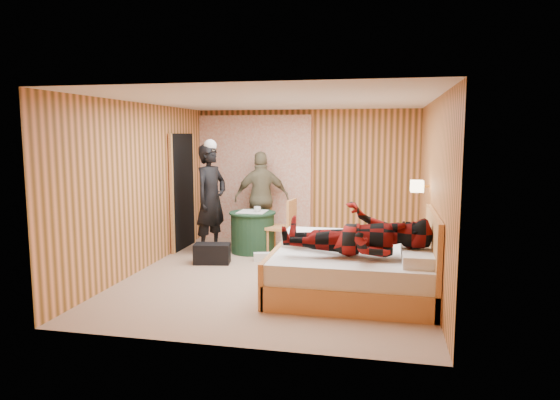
% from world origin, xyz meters
% --- Properties ---
extents(floor, '(4.20, 5.00, 0.01)m').
position_xyz_m(floor, '(0.00, 0.00, 0.00)').
color(floor, tan).
rests_on(floor, ground).
extents(ceiling, '(4.20, 5.00, 0.01)m').
position_xyz_m(ceiling, '(0.00, 0.00, 2.50)').
color(ceiling, white).
rests_on(ceiling, wall_back).
extents(wall_back, '(4.20, 0.02, 2.50)m').
position_xyz_m(wall_back, '(0.00, 2.50, 1.25)').
color(wall_back, '#E98E59').
rests_on(wall_back, floor).
extents(wall_left, '(0.02, 5.00, 2.50)m').
position_xyz_m(wall_left, '(-2.10, 0.00, 1.25)').
color(wall_left, '#E98E59').
rests_on(wall_left, floor).
extents(wall_right, '(0.02, 5.00, 2.50)m').
position_xyz_m(wall_right, '(2.10, 0.00, 1.25)').
color(wall_right, '#E98E59').
rests_on(wall_right, floor).
extents(curtain, '(2.20, 0.08, 2.40)m').
position_xyz_m(curtain, '(-1.00, 2.43, 1.20)').
color(curtain, silver).
rests_on(curtain, floor).
extents(doorway, '(0.06, 0.90, 2.05)m').
position_xyz_m(doorway, '(-2.06, 1.40, 1.02)').
color(doorway, black).
rests_on(doorway, floor).
extents(wall_lamp, '(0.26, 0.24, 0.16)m').
position_xyz_m(wall_lamp, '(1.92, 0.45, 1.30)').
color(wall_lamp, gold).
rests_on(wall_lamp, wall_right).
extents(bed, '(2.02, 1.59, 1.10)m').
position_xyz_m(bed, '(1.12, -0.70, 0.32)').
color(bed, '#EAAD60').
rests_on(bed, floor).
extents(nightstand, '(0.40, 0.55, 0.53)m').
position_xyz_m(nightstand, '(1.88, 0.78, 0.27)').
color(nightstand, '#EAAD60').
rests_on(nightstand, floor).
extents(round_table, '(0.81, 0.81, 0.71)m').
position_xyz_m(round_table, '(-0.76, 1.35, 0.36)').
color(round_table, '#1A3A26').
rests_on(round_table, floor).
extents(chair_far, '(0.49, 0.49, 0.93)m').
position_xyz_m(chair_far, '(-0.77, 1.99, 0.54)').
color(chair_far, '#EAAD60').
rests_on(chair_far, floor).
extents(chair_near, '(0.48, 0.48, 0.95)m').
position_xyz_m(chair_near, '(-0.16, 1.27, 0.55)').
color(chair_near, '#EAAD60').
rests_on(chair_near, floor).
extents(duffel_bag, '(0.60, 0.39, 0.32)m').
position_xyz_m(duffel_bag, '(-1.18, 0.45, 0.16)').
color(duffel_bag, black).
rests_on(duffel_bag, floor).
extents(sneaker_left, '(0.33, 0.20, 0.13)m').
position_xyz_m(sneaker_left, '(-0.43, 0.76, 0.07)').
color(sneaker_left, silver).
rests_on(sneaker_left, floor).
extents(sneaker_right, '(0.27, 0.17, 0.11)m').
position_xyz_m(sneaker_right, '(0.04, 0.58, 0.06)').
color(sneaker_right, silver).
rests_on(sneaker_right, floor).
extents(woman_standing, '(0.66, 0.80, 1.87)m').
position_xyz_m(woman_standing, '(-1.42, 1.10, 0.94)').
color(woman_standing, black).
rests_on(woman_standing, floor).
extents(man_at_table, '(1.09, 0.74, 1.72)m').
position_xyz_m(man_at_table, '(-0.76, 2.02, 0.86)').
color(man_at_table, '#746B4D').
rests_on(man_at_table, floor).
extents(man_on_bed, '(0.86, 0.67, 1.77)m').
position_xyz_m(man_on_bed, '(1.15, -0.92, 0.98)').
color(man_on_bed, '#680C09').
rests_on(man_on_bed, bed).
extents(book_lower, '(0.19, 0.24, 0.02)m').
position_xyz_m(book_lower, '(1.88, 0.73, 0.54)').
color(book_lower, silver).
rests_on(book_lower, nightstand).
extents(book_upper, '(0.26, 0.28, 0.02)m').
position_xyz_m(book_upper, '(1.88, 0.73, 0.56)').
color(book_upper, silver).
rests_on(book_upper, nightstand).
extents(cup_nightstand, '(0.13, 0.13, 0.09)m').
position_xyz_m(cup_nightstand, '(1.88, 0.91, 0.57)').
color(cup_nightstand, silver).
rests_on(cup_nightstand, nightstand).
extents(cup_table, '(0.14, 0.14, 0.10)m').
position_xyz_m(cup_table, '(-0.66, 1.30, 0.76)').
color(cup_table, silver).
rests_on(cup_table, round_table).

